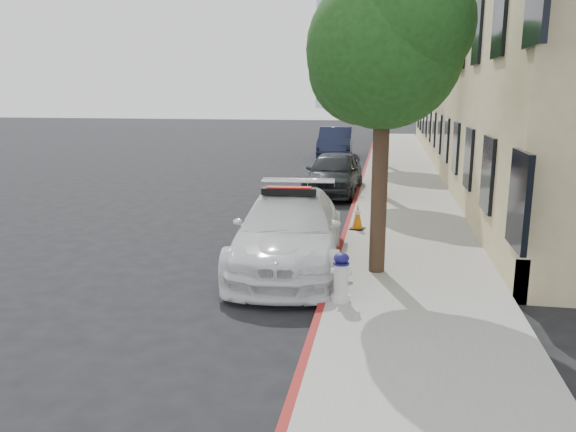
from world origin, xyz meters
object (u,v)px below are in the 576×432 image
(traffic_cone, at_px, (358,217))
(fire_hydrant, at_px, (341,277))
(parked_car_far, at_px, (336,142))
(police_car, at_px, (289,230))
(parked_car_mid, at_px, (334,173))

(traffic_cone, bearing_deg, fire_hydrant, -90.00)
(parked_car_far, xyz_separation_m, traffic_cone, (2.14, -17.04, -0.36))
(police_car, xyz_separation_m, parked_car_far, (-0.89, 19.87, 0.07))
(parked_car_far, distance_m, traffic_cone, 17.18)
(parked_car_far, relative_size, fire_hydrant, 6.08)
(parked_car_mid, xyz_separation_m, traffic_cone, (1.15, -5.71, -0.28))
(parked_car_mid, bearing_deg, parked_car_far, 97.66)
(police_car, xyz_separation_m, traffic_cone, (1.25, 2.83, -0.29))
(parked_car_far, xyz_separation_m, fire_hydrant, (2.14, -22.07, -0.27))
(police_car, height_order, traffic_cone, police_car)
(parked_car_mid, bearing_deg, traffic_cone, -75.91)
(parked_car_far, relative_size, traffic_cone, 7.80)
(parked_car_mid, relative_size, parked_car_far, 0.88)
(parked_car_far, height_order, traffic_cone, parked_car_far)
(police_car, bearing_deg, fire_hydrant, -65.00)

